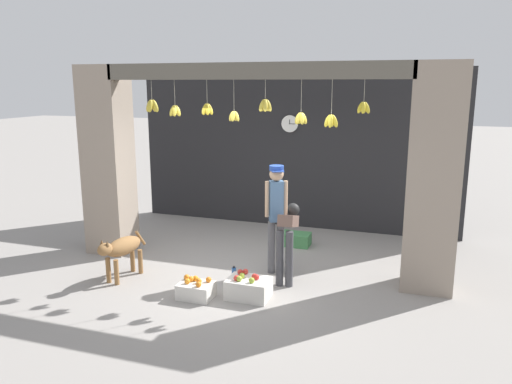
{
  "coord_description": "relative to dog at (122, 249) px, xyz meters",
  "views": [
    {
      "loc": [
        2.41,
        -6.81,
        2.87
      ],
      "look_at": [
        0.0,
        0.41,
        1.2
      ],
      "focal_mm": 35.0,
      "sensor_mm": 36.0,
      "label": 1
    }
  ],
  "objects": [
    {
      "name": "shop_pillar_right",
      "position": [
        4.29,
        1.08,
        1.11
      ],
      "size": [
        0.7,
        0.6,
        3.16
      ],
      "primitive_type": "cube",
      "color": "gray",
      "rests_on": "ground_plane"
    },
    {
      "name": "shopkeeper",
      "position": [
        2.09,
        0.97,
        0.52
      ],
      "size": [
        0.32,
        0.31,
        1.67
      ],
      "rotation": [
        0.0,
        0.0,
        3.58
      ],
      "color": "#56565B",
      "rests_on": "ground_plane"
    },
    {
      "name": "storefront_awning",
      "position": [
        1.69,
        0.9,
        2.51
      ],
      "size": [
        4.59,
        0.31,
        0.9
      ],
      "color": "#5B564C"
    },
    {
      "name": "shop_pillar_left",
      "position": [
        -0.9,
        1.08,
        1.11
      ],
      "size": [
        0.7,
        0.6,
        3.16
      ],
      "primitive_type": "cube",
      "color": "gray",
      "rests_on": "ground_plane"
    },
    {
      "name": "worker_stooping",
      "position": [
        2.34,
        0.74,
        0.24
      ],
      "size": [
        0.28,
        0.82,
        1.07
      ],
      "rotation": [
        0.0,
        0.0,
        0.08
      ],
      "color": "#424247",
      "rests_on": "ground_plane"
    },
    {
      "name": "ground_plane",
      "position": [
        1.7,
        0.78,
        -0.47
      ],
      "size": [
        60.0,
        60.0,
        0.0
      ],
      "primitive_type": "plane",
      "color": "gray"
    },
    {
      "name": "fruit_crate_oranges",
      "position": [
        1.32,
        -0.27,
        -0.35
      ],
      "size": [
        0.47,
        0.35,
        0.28
      ],
      "color": "silver",
      "rests_on": "ground_plane"
    },
    {
      "name": "produce_box_green",
      "position": [
        2.06,
        2.34,
        -0.36
      ],
      "size": [
        0.53,
        0.35,
        0.23
      ],
      "primitive_type": "cube",
      "color": "#42844C",
      "rests_on": "ground_plane"
    },
    {
      "name": "water_bottle",
      "position": [
        1.6,
        0.45,
        -0.37
      ],
      "size": [
        0.07,
        0.07,
        0.22
      ],
      "color": "#2D60AD",
      "rests_on": "ground_plane"
    },
    {
      "name": "fruit_crate_apples",
      "position": [
        2.0,
        -0.04,
        -0.33
      ],
      "size": [
        0.57,
        0.42,
        0.34
      ],
      "color": "silver",
      "rests_on": "ground_plane"
    },
    {
      "name": "dog",
      "position": [
        0.0,
        0.0,
        0.0
      ],
      "size": [
        0.39,
        0.96,
        0.69
      ],
      "rotation": [
        0.0,
        0.0,
        -1.76
      ],
      "color": "olive",
      "rests_on": "ground_plane"
    },
    {
      "name": "wall_clock",
      "position": [
        1.62,
        3.53,
        1.61
      ],
      "size": [
        0.35,
        0.03,
        0.35
      ],
      "color": "black"
    },
    {
      "name": "shop_back_wall",
      "position": [
        1.7,
        3.6,
        1.11
      ],
      "size": [
        6.49,
        0.12,
        3.16
      ],
      "primitive_type": "cube",
      "color": "#232326",
      "rests_on": "ground_plane"
    }
  ]
}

